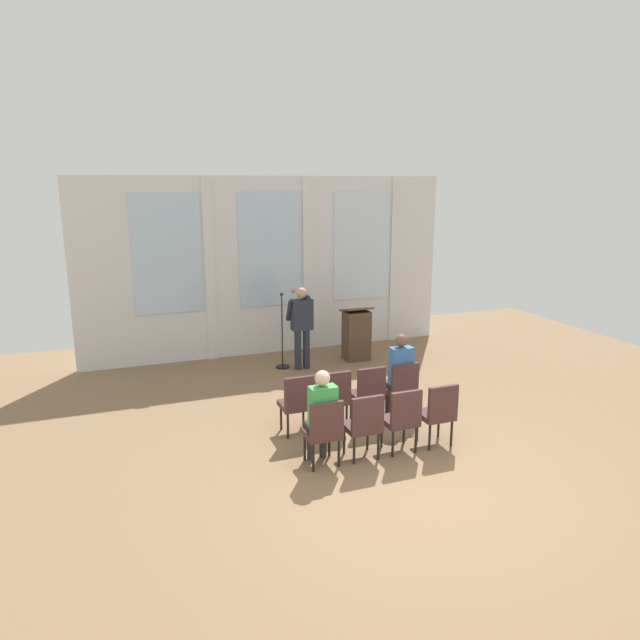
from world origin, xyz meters
name	(u,v)px	position (x,y,z in m)	size (l,w,h in m)	color
ground_plane	(409,480)	(0.00, 0.00, 0.00)	(16.12, 16.12, 0.00)	#846647
rear_partition	(272,265)	(0.04, 6.19, 1.95)	(8.08, 0.14, 3.82)	silver
speaker	(302,322)	(0.23, 4.80, 0.97)	(0.51, 0.69, 1.67)	#232838
mic_stand	(282,352)	(-0.11, 5.00, 0.34)	(0.28, 0.28, 1.55)	black
lectern	(356,334)	(1.53, 4.98, 0.55)	(0.60, 0.48, 1.16)	#4C3828
chair_r0_c0	(297,401)	(-0.87, 1.82, 0.53)	(0.46, 0.44, 0.94)	black
chair_r0_c1	(334,396)	(-0.29, 1.82, 0.53)	(0.46, 0.44, 0.94)	black
chair_r0_c2	(368,391)	(0.29, 1.82, 0.53)	(0.46, 0.44, 0.94)	black
chair_r0_c3	(401,386)	(0.87, 1.82, 0.53)	(0.46, 0.44, 0.94)	black
audience_r0_c3	(399,371)	(0.87, 1.90, 0.76)	(0.36, 0.39, 1.38)	#2D2D33
chair_r1_c0	(324,429)	(-0.87, 0.74, 0.53)	(0.46, 0.44, 0.94)	black
audience_r1_c0	(321,412)	(-0.87, 0.82, 0.73)	(0.36, 0.39, 1.32)	#2D2D33
chair_r1_c1	(364,422)	(-0.29, 0.74, 0.53)	(0.46, 0.44, 0.94)	black
chair_r1_c2	(402,416)	(0.29, 0.74, 0.53)	(0.46, 0.44, 0.94)	black
chair_r1_c3	(438,411)	(0.87, 0.74, 0.53)	(0.46, 0.44, 0.94)	black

